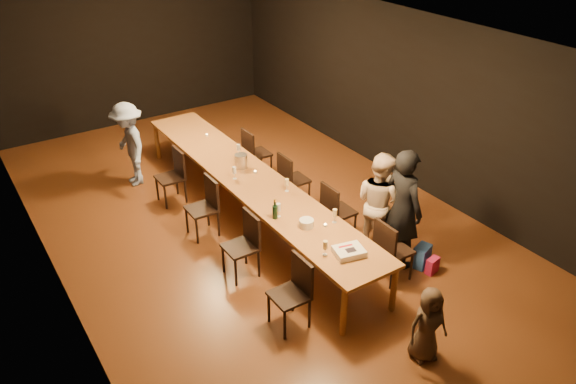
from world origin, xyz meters
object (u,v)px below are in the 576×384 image
plate_stack (306,223)px  chair_left_0 (289,295)px  woman_birthday (403,208)px  chair_right_3 (257,153)px  chair_left_3 (170,177)px  child (428,324)px  birthday_cake (349,252)px  table (250,180)px  ice_bucket (241,161)px  chair_right_2 (294,179)px  chair_right_0 (394,249)px  chair_left_2 (201,208)px  chair_left_1 (240,247)px  chair_right_1 (339,211)px  woman_tan (379,202)px  man_blue (129,145)px

plate_stack → chair_left_0: bearing=-136.0°
woman_birthday → plate_stack: woman_birthday is taller
chair_right_3 → chair_left_3: size_ratio=1.00×
child → birthday_cake: child is taller
table → ice_bucket: bearing=80.4°
woman_birthday → birthday_cake: size_ratio=4.22×
chair_right_3 → plate_stack: chair_right_3 is taller
chair_right_3 → table: bearing=-35.3°
chair_right_2 → chair_right_3: same height
table → birthday_cake: bearing=-89.7°
chair_right_0 → chair_left_2: 2.94m
chair_left_0 → table: bearing=-19.5°
chair_left_0 → chair_right_3: bearing=-25.3°
chair_left_0 → chair_left_3: bearing=0.0°
chair_left_0 → child: size_ratio=0.97×
chair_left_1 → plate_stack: chair_left_1 is taller
chair_left_1 → birthday_cake: bearing=-145.4°
chair_right_1 → plate_stack: chair_right_1 is taller
woman_birthday → woman_tan: size_ratio=1.14×
woman_birthday → plate_stack: bearing=66.1°
table → chair_left_3: 1.49m
table → chair_left_1: chair_left_1 is taller
chair_right_3 → ice_bucket: size_ratio=4.10×
woman_birthday → woman_tan: woman_birthday is taller
man_blue → plate_stack: man_blue is taller
plate_stack → ice_bucket: 2.01m
chair_left_1 → chair_right_2: bearing=-54.8°
chair_left_3 → chair_left_1: bearing=-180.0°
chair_right_3 → chair_left_1: (-1.70, -2.40, 0.00)m
chair_right_2 → ice_bucket: size_ratio=4.10×
child → man_blue: bearing=117.7°
chair_left_1 → woman_tan: 2.09m
chair_right_1 → woman_tan: 0.68m
chair_right_0 → chair_left_0: size_ratio=1.00×
woman_tan → child: (-0.99, -1.97, -0.29)m
chair_left_3 → woman_birthday: 3.95m
chair_right_3 → plate_stack: (-0.92, -2.84, 0.34)m
chair_right_2 → plate_stack: chair_right_2 is taller
child → chair_right_1: bearing=89.7°
chair_left_1 → ice_bucket: (0.91, 1.57, 0.40)m
table → chair_left_0: size_ratio=6.45×
chair_right_3 → ice_bucket: bearing=-43.4°
man_blue → woman_birthday: bearing=30.4°
woman_birthday → chair_right_0: bearing=124.1°
table → chair_right_0: bearing=-70.5°
chair_left_2 → child: (1.01, -3.69, 0.02)m
chair_left_3 → chair_right_1: bearing=-144.7°
man_blue → ice_bucket: (1.21, -1.82, 0.10)m
child → woman_birthday: bearing=71.4°
chair_left_0 → birthday_cake: (0.86, -0.05, 0.33)m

